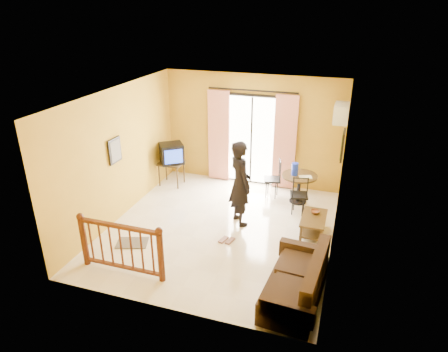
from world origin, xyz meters
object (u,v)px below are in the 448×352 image
(television, at_px, (172,153))
(sofa, at_px, (298,284))
(dining_table, at_px, (299,181))
(coffee_table, at_px, (313,223))
(standing_person, at_px, (240,183))

(television, relative_size, sofa, 0.42)
(television, xyz_separation_m, dining_table, (3.22, 0.03, -0.32))
(dining_table, height_order, sofa, sofa)
(dining_table, bearing_deg, coffee_table, -69.45)
(coffee_table, xyz_separation_m, sofa, (0.00, -2.08, 0.05))
(dining_table, relative_size, coffee_table, 0.95)
(coffee_table, bearing_deg, standing_person, -179.37)
(dining_table, distance_m, coffee_table, 1.45)
(coffee_table, xyz_separation_m, standing_person, (-1.55, -0.02, 0.66))
(coffee_table, distance_m, sofa, 2.08)
(sofa, bearing_deg, dining_table, 103.02)
(dining_table, xyz_separation_m, coffee_table, (0.50, -1.34, -0.28))
(sofa, distance_m, standing_person, 2.65)
(sofa, relative_size, standing_person, 0.96)
(standing_person, bearing_deg, coffee_table, -130.73)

